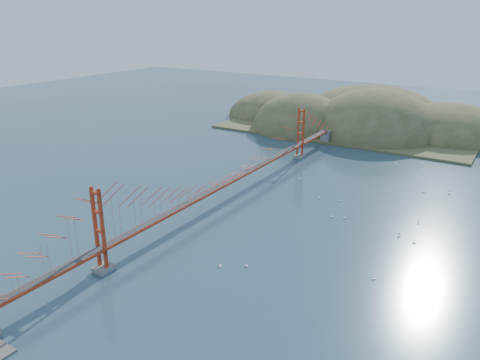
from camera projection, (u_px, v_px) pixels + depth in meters
The scene contains 17 objects.
ground at pixel (229, 198), 85.42m from camera, with size 320.00×320.00×0.00m, color #304D60.
bridge at pixel (229, 161), 83.19m from camera, with size 2.20×94.40×12.00m.
far_headlands at pixel (362, 127), 138.94m from camera, with size 84.00×58.00×25.00m.
sailboat_3 at pixel (301, 178), 95.32m from camera, with size 0.49×0.47×0.56m.
sailboat_16 at pixel (320, 198), 85.40m from camera, with size 0.54×0.54×0.57m.
sailboat_1 at pixel (339, 200), 84.28m from camera, with size 0.55×0.55×0.58m.
sailboat_13 at pixel (374, 278), 59.45m from camera, with size 0.61×0.61×0.64m.
sailboat_14 at pixel (399, 235), 70.89m from camera, with size 0.61×0.62×0.69m.
sailboat_7 at pixel (396, 163), 104.82m from camera, with size 0.55×0.53×0.62m.
sailboat_2 at pixel (414, 242), 68.81m from camera, with size 0.56×0.49×0.65m.
sailboat_0 at pixel (345, 217), 77.11m from camera, with size 0.55×0.55×0.62m.
sailboat_10 at pixel (220, 265), 62.53m from camera, with size 0.62×0.62×0.68m.
sailboat_8 at pixel (424, 192), 88.08m from camera, with size 0.56×0.54×0.63m.
sailboat_4 at pixel (450, 193), 87.58m from camera, with size 0.60×0.65×0.73m.
sailboat_6 at pixel (247, 265), 62.55m from camera, with size 0.62×0.62×0.65m.
sailboat_5 at pixel (418, 222), 75.36m from camera, with size 0.48×0.55×0.62m.
sailboat_extra_0 at pixel (332, 216), 77.60m from camera, with size 0.50×0.50×0.56m.
Camera 1 is at (43.78, -66.08, 32.06)m, focal length 35.00 mm.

